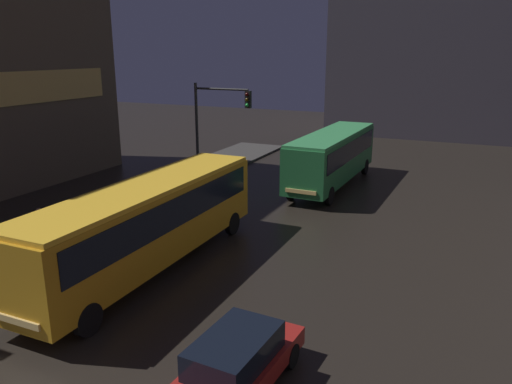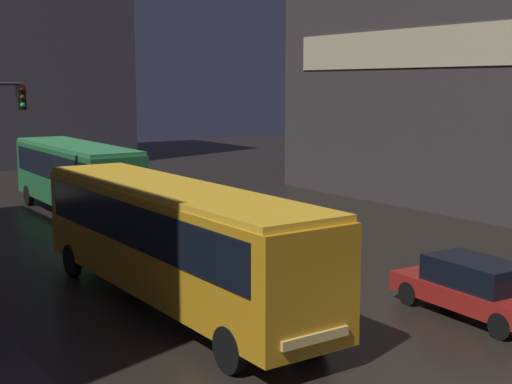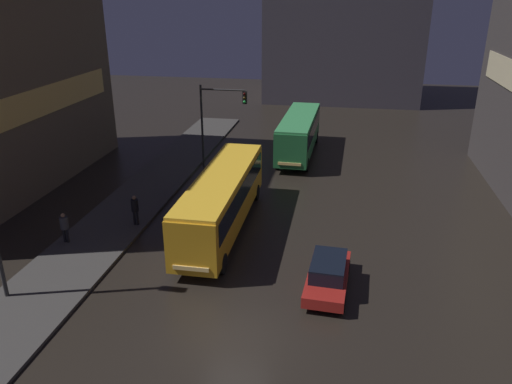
# 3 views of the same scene
# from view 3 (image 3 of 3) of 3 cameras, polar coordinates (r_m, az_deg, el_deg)

# --- Properties ---
(ground_plane) EXTENTS (120.00, 120.00, 0.00)m
(ground_plane) POSITION_cam_3_polar(r_m,az_deg,el_deg) (20.04, -2.44, -16.28)
(ground_plane) COLOR black
(sidewalk_left) EXTENTS (4.00, 48.00, 0.15)m
(sidewalk_left) POSITION_cam_3_polar(r_m,az_deg,el_deg) (30.85, -14.90, -2.37)
(sidewalk_left) COLOR #3D3A38
(sidewalk_left) RESTS_ON ground
(building_far_backdrop) EXTENTS (18.07, 12.00, 18.73)m
(building_far_backdrop) POSITION_cam_3_polar(r_m,az_deg,el_deg) (63.65, 10.09, 18.92)
(building_far_backdrop) COLOR #423D47
(building_far_backdrop) RESTS_ON ground
(bus_near) EXTENTS (2.45, 11.95, 3.28)m
(bus_near) POSITION_cam_3_polar(r_m,az_deg,el_deg) (27.27, -3.89, -0.46)
(bus_near) COLOR orange
(bus_near) RESTS_ON ground
(bus_far) EXTENTS (2.70, 10.59, 3.23)m
(bus_far) POSITION_cam_3_polar(r_m,az_deg,el_deg) (40.41, 4.93, 6.96)
(bus_far) COLOR #236B38
(bus_far) RESTS_ON ground
(car_taxi) EXTENTS (2.00, 4.55, 1.47)m
(car_taxi) POSITION_cam_3_polar(r_m,az_deg,el_deg) (22.65, 8.23, -9.23)
(car_taxi) COLOR maroon
(car_taxi) RESTS_ON ground
(pedestrian_near) EXTENTS (0.60, 0.60, 1.65)m
(pedestrian_near) POSITION_cam_3_polar(r_m,az_deg,el_deg) (27.76, -21.06, -3.51)
(pedestrian_near) COLOR black
(pedestrian_near) RESTS_ON sidewalk_left
(pedestrian_mid) EXTENTS (0.51, 0.51, 1.76)m
(pedestrian_mid) POSITION_cam_3_polar(r_m,az_deg,el_deg) (28.62, -13.68, -1.71)
(pedestrian_mid) COLOR black
(pedestrian_mid) RESTS_ON sidewalk_left
(traffic_light_main) EXTENTS (3.45, 0.35, 6.20)m
(traffic_light_main) POSITION_cam_3_polar(r_m,az_deg,el_deg) (36.67, -4.45, 9.00)
(traffic_light_main) COLOR #2D2D2D
(traffic_light_main) RESTS_ON ground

